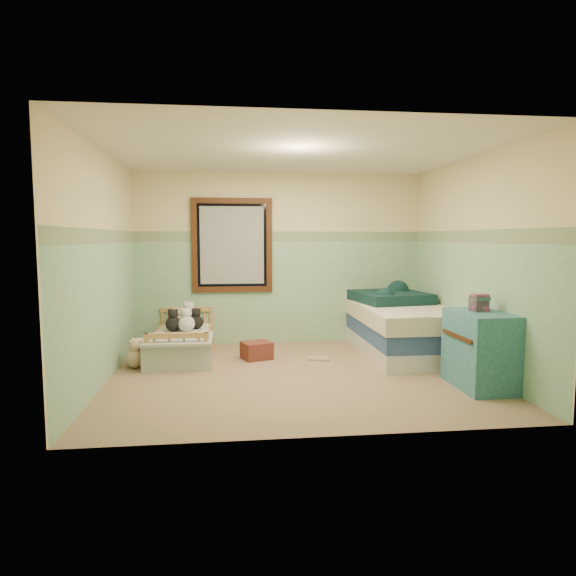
{
  "coord_description": "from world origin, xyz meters",
  "views": [
    {
      "loc": [
        -0.74,
        -5.52,
        1.56
      ],
      "look_at": [
        -0.05,
        0.35,
        0.96
      ],
      "focal_mm": 31.04,
      "sensor_mm": 36.0,
      "label": 1
    }
  ],
  "objects": [
    {
      "name": "extra_plush_1",
      "position": [
        -1.2,
        1.33,
        0.41
      ],
      "size": [
        0.19,
        0.19,
        0.19
      ],
      "primitive_type": "sphere",
      "color": "black",
      "rests_on": "toddler_mattress"
    },
    {
      "name": "twin_boxspring",
      "position": [
        1.55,
        0.91,
        0.33
      ],
      "size": [
        1.07,
        2.15,
        0.22
      ],
      "primitive_type": "cube",
      "color": "navy",
      "rests_on": "twin_bed_frame"
    },
    {
      "name": "border_strip",
      "position": [
        0.0,
        1.79,
        1.57
      ],
      "size": [
        4.2,
        0.01,
        0.15
      ],
      "primitive_type": "cube",
      "color": "#3B6541",
      "rests_on": "wall_back"
    },
    {
      "name": "extra_plush_3",
      "position": [
        -1.5,
        1.17,
        0.42
      ],
      "size": [
        0.21,
        0.21,
        0.21
      ],
      "primitive_type": "sphere",
      "color": "black",
      "rests_on": "toddler_mattress"
    },
    {
      "name": "plush_bed_tan",
      "position": [
        -1.47,
        1.33,
        0.41
      ],
      "size": [
        0.2,
        0.2,
        0.2
      ],
      "primitive_type": "sphere",
      "color": "tan",
      "rests_on": "toddler_mattress"
    },
    {
      "name": "plush_bed_white",
      "position": [
        -1.32,
        1.55,
        0.43
      ],
      "size": [
        0.24,
        0.24,
        0.24
      ],
      "primitive_type": "sphere",
      "color": "silver",
      "rests_on": "toddler_mattress"
    },
    {
      "name": "wall_front",
      "position": [
        0.0,
        -1.8,
        1.25
      ],
      "size": [
        4.2,
        0.04,
        2.5
      ],
      "primitive_type": "cube",
      "color": "beige",
      "rests_on": "floor"
    },
    {
      "name": "toddler_bed_frame",
      "position": [
        -1.37,
        1.05,
        0.1
      ],
      "size": [
        0.75,
        1.5,
        0.19
      ],
      "primitive_type": "cube",
      "color": "#B37641",
      "rests_on": "floor"
    },
    {
      "name": "book_stack",
      "position": [
        1.84,
        -0.64,
        0.88
      ],
      "size": [
        0.18,
        0.16,
        0.16
      ],
      "primitive_type": "cube",
      "rotation": [
        0.0,
        0.0,
        0.19
      ],
      "color": "brown",
      "rests_on": "dresser"
    },
    {
      "name": "plush_bed_brown",
      "position": [
        -1.52,
        1.55,
        0.4
      ],
      "size": [
        0.18,
        0.18,
        0.18
      ],
      "primitive_type": "sphere",
      "color": "brown",
      "rests_on": "toddler_mattress"
    },
    {
      "name": "patchwork_quilt",
      "position": [
        -1.37,
        0.58,
        0.33
      ],
      "size": [
        0.82,
        0.75,
        0.03
      ],
      "primitive_type": "cube",
      "color": "#749ACB",
      "rests_on": "toddler_mattress"
    },
    {
      "name": "extra_plush_2",
      "position": [
        -1.49,
        1.48,
        0.39
      ],
      "size": [
        0.16,
        0.16,
        0.16
      ],
      "primitive_type": "sphere",
      "color": "black",
      "rests_on": "toddler_mattress"
    },
    {
      "name": "plush_bed_dark",
      "position": [
        -1.24,
        1.33,
        0.41
      ],
      "size": [
        0.19,
        0.19,
        0.19
      ],
      "primitive_type": "sphere",
      "color": "black",
      "rests_on": "toddler_mattress"
    },
    {
      "name": "ceiling",
      "position": [
        0.0,
        0.0,
        2.51
      ],
      "size": [
        4.2,
        3.6,
        0.02
      ],
      "primitive_type": "cube",
      "color": "silver",
      "rests_on": "wall_back"
    },
    {
      "name": "floor_book",
      "position": [
        0.39,
        0.67,
        0.01
      ],
      "size": [
        0.31,
        0.27,
        0.03
      ],
      "primitive_type": "cube",
      "rotation": [
        0.0,
        0.0,
        -0.24
      ],
      "color": "gold",
      "rests_on": "floor"
    },
    {
      "name": "wall_left",
      "position": [
        -2.1,
        0.0,
        1.25
      ],
      "size": [
        0.04,
        3.6,
        2.5
      ],
      "primitive_type": "cube",
      "color": "beige",
      "rests_on": "floor"
    },
    {
      "name": "dresser",
      "position": [
        1.84,
        -0.7,
        0.4
      ],
      "size": [
        0.5,
        0.8,
        0.8
      ],
      "primitive_type": "cube",
      "color": "#2A586D",
      "rests_on": "floor"
    },
    {
      "name": "window_frame",
      "position": [
        -0.7,
        1.76,
        1.45
      ],
      "size": [
        1.16,
        0.06,
        1.36
      ],
      "primitive_type": "cube",
      "color": "#381E0C",
      "rests_on": "wall_back"
    },
    {
      "name": "plush_floor_tan",
      "position": [
        -1.88,
        0.52,
        0.11
      ],
      "size": [
        0.23,
        0.23,
        0.23
      ],
      "primitive_type": "sphere",
      "color": "tan",
      "rests_on": "floor"
    },
    {
      "name": "window_blinds",
      "position": [
        -0.7,
        1.77,
        1.45
      ],
      "size": [
        0.92,
        0.01,
        1.12
      ],
      "primitive_type": "cube",
      "color": "#B6B6B0",
      "rests_on": "window_frame"
    },
    {
      "name": "plush_floor_cream",
      "position": [
        -1.85,
        0.56,
        0.12
      ],
      "size": [
        0.24,
        0.24,
        0.24
      ],
      "primitive_type": "sphere",
      "color": "beige",
      "rests_on": "floor"
    },
    {
      "name": "wall_right",
      "position": [
        2.1,
        0.0,
        1.25
      ],
      "size": [
        0.04,
        3.6,
        2.5
      ],
      "primitive_type": "cube",
      "color": "beige",
      "rests_on": "floor"
    },
    {
      "name": "wainscot_mint",
      "position": [
        0.0,
        1.79,
        0.75
      ],
      "size": [
        4.2,
        0.01,
        1.5
      ],
      "primitive_type": "cube",
      "color": "#71AD7D",
      "rests_on": "floor"
    },
    {
      "name": "toddler_mattress",
      "position": [
        -1.37,
        1.05,
        0.25
      ],
      "size": [
        0.69,
        1.44,
        0.12
      ],
      "primitive_type": "cube",
      "color": "white",
      "rests_on": "toddler_bed_frame"
    },
    {
      "name": "red_pillow",
      "position": [
        -0.41,
        0.8,
        0.11
      ],
      "size": [
        0.43,
        0.41,
        0.22
      ],
      "primitive_type": "cube",
      "rotation": [
        0.0,
        0.0,
        0.34
      ],
      "color": "maroon",
      "rests_on": "floor"
    },
    {
      "name": "wall_back",
      "position": [
        0.0,
        1.8,
        1.25
      ],
      "size": [
        4.2,
        0.04,
        2.5
      ],
      "primitive_type": "cube",
      "color": "beige",
      "rests_on": "floor"
    },
    {
      "name": "floor",
      "position": [
        0.0,
        0.0,
        -0.01
      ],
      "size": [
        4.2,
        3.6,
        0.02
      ],
      "primitive_type": "cube",
      "color": "#8B7055",
      "rests_on": "ground"
    },
    {
      "name": "extra_plush_0",
      "position": [
        -1.32,
        1.13,
        0.42
      ],
      "size": [
        0.22,
        0.22,
        0.22
      ],
      "primitive_type": "sphere",
      "color": "silver",
      "rests_on": "toddler_mattress"
    },
    {
      "name": "twin_mattress",
      "position": [
        1.55,
        0.91,
        0.55
      ],
      "size": [
        1.12,
        2.19,
        0.22
      ],
      "primitive_type": "cube",
      "color": "beige",
      "rests_on": "twin_boxspring"
    },
    {
      "name": "twin_bed_frame",
      "position": [
        1.55,
        0.91,
        0.11
      ],
      "size": [
        1.07,
        2.15,
        0.22
      ],
      "primitive_type": "cube",
      "color": "silver",
      "rests_on": "floor"
    },
    {
      "name": "teal_blanket",
      "position": [
        1.5,
        1.21,
        0.73
      ],
      "size": [
        1.05,
        1.1,
        0.14
      ],
      "primitive_type": "cube",
      "rotation": [
        0.0,
        0.0,
        0.16
      ],
      "color": "black",
      "rests_on": "twin_mattress"
    }
  ]
}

